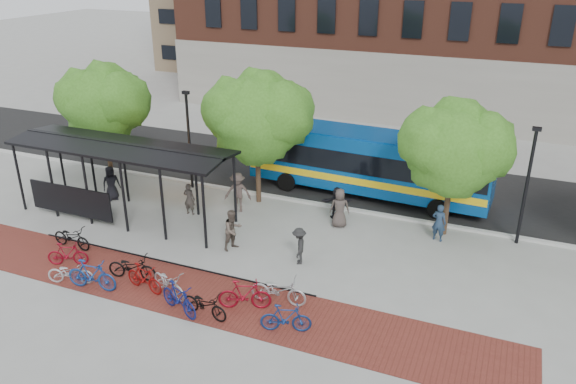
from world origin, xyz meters
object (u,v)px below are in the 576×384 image
at_px(tree_a, 104,101).
at_px(pedestrian_3, 238,192).
at_px(tree_b, 259,114).
at_px(bike_4, 132,267).
at_px(bike_0, 72,237).
at_px(bike_10, 279,290).
at_px(bike_9, 245,295).
at_px(pedestrian_0, 111,183).
at_px(pedestrian_7, 439,222).
at_px(bus_shelter, 119,155).
at_px(bike_8, 205,304).
at_px(bike_5, 144,278).
at_px(bike_11, 286,318).
at_px(pedestrian_6, 340,208).
at_px(bike_1, 68,254).
at_px(pedestrian_1, 189,199).
at_px(tree_c, 457,146).
at_px(bike_6, 169,283).
at_px(lamp_post_left, 189,137).
at_px(lamp_post_right, 527,183).
at_px(bike_3, 92,275).
at_px(pedestrian_9, 299,246).
at_px(pedestrian_5, 337,203).
at_px(bus, 368,160).
at_px(bike_2, 70,272).
at_px(bike_7, 179,298).
at_px(pedestrian_8, 233,230).

relative_size(tree_a, pedestrian_3, 3.16).
distance_m(tree_b, bike_4, 9.36).
xyz_separation_m(bike_0, bike_10, (9.57, -0.39, 0.04)).
xyz_separation_m(bike_9, pedestrian_0, (-10.30, 5.84, 0.31)).
relative_size(tree_b, pedestrian_7, 3.85).
height_order(bus_shelter, bike_8, bus_shelter).
bearing_deg(bike_5, bike_11, -81.30).
height_order(bike_8, pedestrian_0, pedestrian_0).
distance_m(tree_a, bike_10, 15.80).
xyz_separation_m(bike_0, pedestrian_6, (9.71, 6.17, 0.41)).
relative_size(tree_a, bike_5, 3.55).
bearing_deg(bike_1, pedestrian_1, -40.62).
bearing_deg(tree_c, bike_6, -134.50).
relative_size(tree_c, bike_6, 3.18).
bearing_deg(lamp_post_left, bike_4, -72.94).
relative_size(lamp_post_right, bike_3, 2.58).
height_order(lamp_post_right, bike_4, lamp_post_right).
bearing_deg(pedestrian_9, pedestrian_1, -126.58).
bearing_deg(bike_1, tree_c, -79.92).
xyz_separation_m(bike_0, pedestrian_0, (-1.69, 4.70, 0.38)).
relative_size(bike_0, bike_9, 1.01).
bearing_deg(bike_8, pedestrian_3, 27.76).
bearing_deg(bike_1, pedestrian_6, -72.56).
relative_size(lamp_post_right, pedestrian_5, 3.37).
bearing_deg(bike_3, bike_10, -81.66).
relative_size(bus, bike_10, 6.02).
xyz_separation_m(bike_8, pedestrian_1, (-4.76, 6.76, 0.30)).
distance_m(tree_c, bike_11, 10.49).
height_order(bike_2, bike_6, bike_6).
distance_m(pedestrian_0, pedestrian_3, 6.56).
height_order(bike_0, bike_7, bike_7).
bearing_deg(bike_1, tree_a, 6.09).
distance_m(bike_6, pedestrian_0, 9.60).
distance_m(pedestrian_7, pedestrian_8, 8.73).
xyz_separation_m(tree_a, bike_6, (9.43, -8.72, -3.75)).
height_order(pedestrian_3, pedestrian_8, pedestrian_3).
relative_size(bike_0, pedestrian_8, 1.07).
distance_m(pedestrian_3, pedestrian_7, 9.26).
bearing_deg(bike_9, tree_a, 34.95).
xyz_separation_m(bike_6, bike_9, (2.91, 0.26, 0.07)).
height_order(bike_0, pedestrian_1, pedestrian_1).
height_order(lamp_post_right, bike_2, lamp_post_right).
relative_size(tree_b, bike_2, 3.69).
relative_size(bike_8, pedestrian_9, 1.18).
distance_m(lamp_post_left, bike_0, 7.98).
bearing_deg(bike_2, tree_c, -70.71).
relative_size(bike_2, pedestrian_6, 0.97).
height_order(bike_10, bike_11, bike_10).
bearing_deg(tree_c, lamp_post_left, 178.90).
relative_size(tree_c, bike_8, 3.29).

